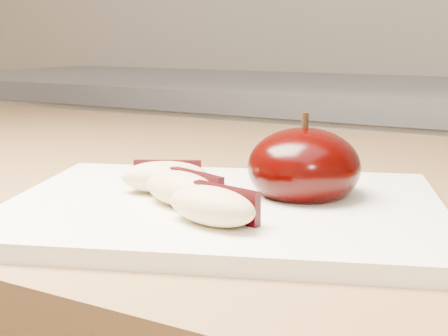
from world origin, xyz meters
The scene contains 6 objects.
back_cabinet centered at (0.00, 1.20, 0.47)m, with size 2.40×0.62×0.94m.
cutting_board centered at (-0.04, 0.35, 0.91)m, with size 0.32×0.24×0.01m, color white.
apple_half centered at (0.01, 0.39, 0.93)m, with size 0.09×0.09×0.07m.
apple_wedge_a centered at (-0.09, 0.35, 0.93)m, with size 0.08×0.06×0.02m.
apple_wedge_b centered at (-0.06, 0.32, 0.93)m, with size 0.08×0.05×0.02m.
apple_wedge_c centered at (-0.01, 0.29, 0.93)m, with size 0.07×0.05×0.02m.
Camera 1 is at (0.18, -0.04, 1.03)m, focal length 50.00 mm.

